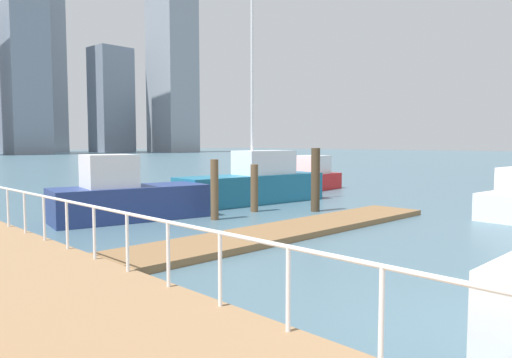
# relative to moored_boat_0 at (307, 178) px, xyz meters

# --- Properties ---
(ground_plane) EXTENTS (300.00, 300.00, 0.00)m
(ground_plane) POSITION_rel_moored_boat_0_xyz_m (-13.78, 4.20, -0.68)
(ground_plane) COLOR #476675
(floating_dock) EXTENTS (13.01, 2.00, 0.18)m
(floating_dock) POSITION_rel_moored_boat_0_xyz_m (-10.78, -8.08, -0.59)
(floating_dock) COLOR olive
(floating_dock) RESTS_ON ground_plane
(boardwalk_railing) EXTENTS (0.06, 21.91, 1.08)m
(boardwalk_railing) POSITION_rel_moored_boat_0_xyz_m (-16.93, -7.95, 0.52)
(boardwalk_railing) COLOR white
(boardwalk_railing) RESTS_ON boardwalk
(dock_piling_0) EXTENTS (0.30, 0.30, 1.86)m
(dock_piling_0) POSITION_rel_moored_boat_0_xyz_m (-8.15, -4.11, 0.25)
(dock_piling_0) COLOR brown
(dock_piling_0) RESTS_ON ground_plane
(dock_piling_1) EXTENTS (0.35, 0.35, 2.49)m
(dock_piling_1) POSITION_rel_moored_boat_0_xyz_m (-6.38, -5.73, 0.56)
(dock_piling_1) COLOR #473826
(dock_piling_1) RESTS_ON ground_plane
(dock_piling_3) EXTENTS (0.28, 0.28, 2.12)m
(dock_piling_3) POSITION_rel_moored_boat_0_xyz_m (-10.53, -4.55, 0.38)
(dock_piling_3) COLOR brown
(dock_piling_3) RESTS_ON ground_plane
(moored_boat_0) EXTENTS (5.13, 2.63, 1.96)m
(moored_boat_0) POSITION_rel_moored_boat_0_xyz_m (0.00, 0.00, 0.00)
(moored_boat_0) COLOR red
(moored_boat_0) RESTS_ON ground_plane
(moored_boat_3) EXTENTS (7.29, 2.47, 9.70)m
(moored_boat_3) POSITION_rel_moored_boat_0_xyz_m (-6.24, -2.14, 0.21)
(moored_boat_3) COLOR #1E6B8C
(moored_boat_3) RESTS_ON ground_plane
(moored_boat_5) EXTENTS (5.58, 2.89, 2.30)m
(moored_boat_5) POSITION_rel_moored_boat_0_xyz_m (-12.75, -2.41, 0.13)
(moored_boat_5) COLOR navy
(moored_boat_5) RESTS_ON ground_plane
(skyline_tower_4) EXTENTS (8.75, 13.17, 68.23)m
(skyline_tower_4) POSITION_rel_moored_boat_0_xyz_m (18.75, 99.88, 33.43)
(skyline_tower_4) COLOR gray
(skyline_tower_4) RESTS_ON ground_plane
(skyline_tower_5) EXTENTS (10.16, 13.40, 54.90)m
(skyline_tower_5) POSITION_rel_moored_boat_0_xyz_m (29.24, 116.24, 26.76)
(skyline_tower_5) COLOR #8C939E
(skyline_tower_5) RESTS_ON ground_plane
(skyline_tower_6) EXTENTS (10.34, 9.17, 28.78)m
(skyline_tower_6) POSITION_rel_moored_boat_0_xyz_m (44.87, 107.73, 13.71)
(skyline_tower_6) COLOR gray
(skyline_tower_6) RESTS_ON ground_plane
(skyline_tower_7) EXTENTS (10.08, 14.28, 57.78)m
(skyline_tower_7) POSITION_rel_moored_boat_0_xyz_m (57.15, 95.94, 28.20)
(skyline_tower_7) COLOR #8C939E
(skyline_tower_7) RESTS_ON ground_plane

